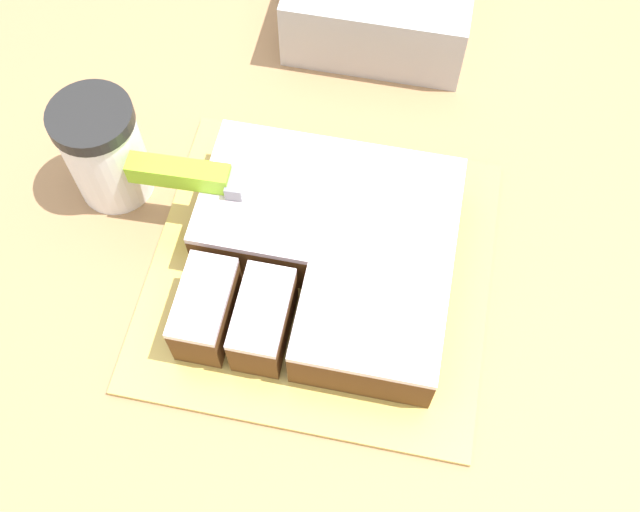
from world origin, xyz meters
The scene contains 6 objects.
ground_plane centered at (0.00, 0.00, 0.00)m, with size 8.00×8.00×0.00m, color #7F705B.
countertop centered at (0.00, 0.00, 0.48)m, with size 1.40×1.10×0.96m.
cake_board centered at (0.06, -0.06, 0.96)m, with size 0.33×0.32×0.01m.
cake centered at (0.06, -0.06, 0.99)m, with size 0.24×0.23×0.06m.
knife centered at (-0.05, -0.02, 1.03)m, with size 0.29×0.04×0.02m.
coffee_cup centered at (-0.17, 0.00, 1.02)m, with size 0.08×0.08×0.12m.
Camera 1 is at (0.12, -0.39, 1.61)m, focal length 42.00 mm.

